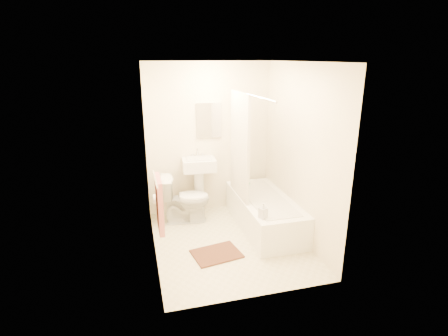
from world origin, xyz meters
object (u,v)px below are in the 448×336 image
object	(u,v)px
sink	(199,183)
bath_mat	(217,254)
soap_bottle	(263,211)
toilet	(185,199)
bathtub	(264,212)

from	to	relation	value
sink	bath_mat	world-z (taller)	sink
bath_mat	soap_bottle	world-z (taller)	soap_bottle
sink	soap_bottle	distance (m)	1.49
toilet	soap_bottle	xyz separation A→B (m)	(0.84, -1.12, 0.21)
sink	soap_bottle	size ratio (longest dim) A/B	4.97
toilet	soap_bottle	size ratio (longest dim) A/B	3.65
sink	bath_mat	size ratio (longest dim) A/B	1.69
bathtub	bath_mat	bearing A→B (deg)	-146.48
soap_bottle	toilet	bearing A→B (deg)	126.90
toilet	sink	distance (m)	0.40
bathtub	bath_mat	world-z (taller)	bathtub
toilet	bath_mat	bearing A→B (deg)	-161.53
toilet	bathtub	world-z (taller)	toilet
bath_mat	soap_bottle	distance (m)	0.83
sink	bath_mat	xyz separation A→B (m)	(-0.04, -1.34, -0.50)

